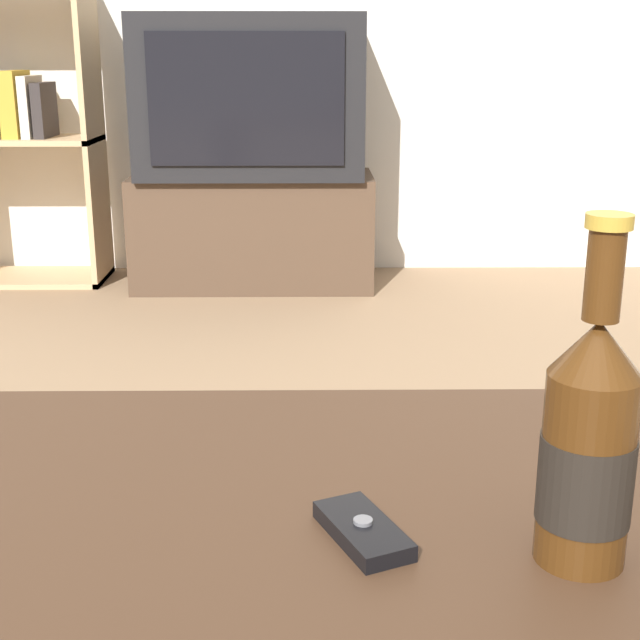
{
  "coord_description": "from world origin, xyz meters",
  "views": [
    {
      "loc": [
        0.05,
        -0.52,
        0.84
      ],
      "look_at": [
        0.06,
        0.37,
        0.57
      ],
      "focal_mm": 50.0,
      "sensor_mm": 36.0,
      "label": 1
    }
  ],
  "objects_px": {
    "tv_stand": "(254,230)",
    "cell_phone": "(363,530)",
    "television": "(251,96)",
    "beer_bottle": "(588,446)",
    "bookshelf": "(15,129)"
  },
  "relations": [
    {
      "from": "tv_stand",
      "to": "cell_phone",
      "type": "relative_size",
      "value": 8.28
    },
    {
      "from": "television",
      "to": "cell_phone",
      "type": "height_order",
      "value": "television"
    },
    {
      "from": "television",
      "to": "beer_bottle",
      "type": "bearing_deg",
      "value": -81.2
    },
    {
      "from": "tv_stand",
      "to": "bookshelf",
      "type": "distance_m",
      "value": 0.95
    },
    {
      "from": "bookshelf",
      "to": "television",
      "type": "bearing_deg",
      "value": -4.23
    },
    {
      "from": "beer_bottle",
      "to": "cell_phone",
      "type": "relative_size",
      "value": 2.5
    },
    {
      "from": "television",
      "to": "beer_bottle",
      "type": "height_order",
      "value": "television"
    },
    {
      "from": "tv_stand",
      "to": "cell_phone",
      "type": "distance_m",
      "value": 2.67
    },
    {
      "from": "television",
      "to": "beer_bottle",
      "type": "xyz_separation_m",
      "value": [
        0.41,
        -2.68,
        -0.13
      ]
    },
    {
      "from": "bookshelf",
      "to": "cell_phone",
      "type": "xyz_separation_m",
      "value": [
        1.12,
        -2.71,
        -0.09
      ]
    },
    {
      "from": "television",
      "to": "bookshelf",
      "type": "relative_size",
      "value": 0.75
    },
    {
      "from": "tv_stand",
      "to": "bookshelf",
      "type": "bearing_deg",
      "value": 176.03
    },
    {
      "from": "beer_bottle",
      "to": "cell_phone",
      "type": "bearing_deg",
      "value": 169.4
    },
    {
      "from": "television",
      "to": "tv_stand",
      "type": "bearing_deg",
      "value": 90.0
    },
    {
      "from": "television",
      "to": "bookshelf",
      "type": "bearing_deg",
      "value": 175.77
    }
  ]
}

